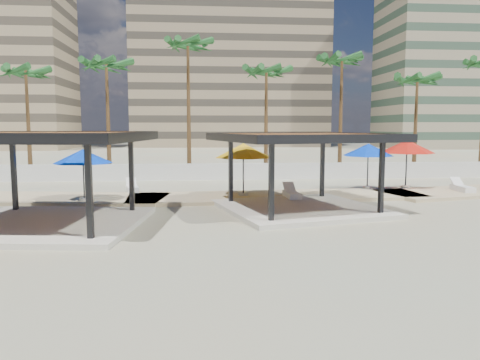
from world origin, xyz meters
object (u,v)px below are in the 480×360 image
object	(u,v)px
lounger_b	(292,194)
lounger_c	(462,188)
pavilion_west	(45,171)
umbrella_c	(407,147)
lounger_a	(132,188)
pavilion_central	(301,165)

from	to	relation	value
lounger_b	lounger_c	distance (m)	10.42
pavilion_west	lounger_c	xyz separation A→B (m)	(20.92, 7.13, -1.83)
lounger_c	lounger_b	bearing A→B (deg)	101.19
lounger_b	lounger_c	size ratio (longest dim) A/B	1.01
umbrella_c	lounger_b	distance (m)	8.68
pavilion_west	lounger_c	size ratio (longest dim) A/B	4.16
umbrella_c	lounger_a	distance (m)	16.48
pavilion_central	lounger_c	world-z (taller)	pavilion_central
umbrella_c	lounger_a	bearing A→B (deg)	-179.91
pavilion_west	lounger_a	size ratio (longest dim) A/B	4.15
lounger_b	umbrella_c	bearing A→B (deg)	-68.31
pavilion_west	lounger_a	bearing A→B (deg)	84.14
pavilion_west	pavilion_central	bearing A→B (deg)	20.86
pavilion_central	lounger_b	world-z (taller)	pavilion_central
pavilion_central	lounger_c	distance (m)	11.54
pavilion_central	umbrella_c	bearing A→B (deg)	24.13
pavilion_central	lounger_a	bearing A→B (deg)	129.63
pavilion_central	lounger_c	xyz separation A→B (m)	(10.46, 4.54, -1.77)
umbrella_c	lounger_a	size ratio (longest dim) A/B	2.21
lounger_a	lounger_c	distance (m)	19.00
pavilion_west	umbrella_c	bearing A→B (deg)	32.61
pavilion_central	pavilion_west	xyz separation A→B (m)	(-10.46, -2.60, 0.06)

